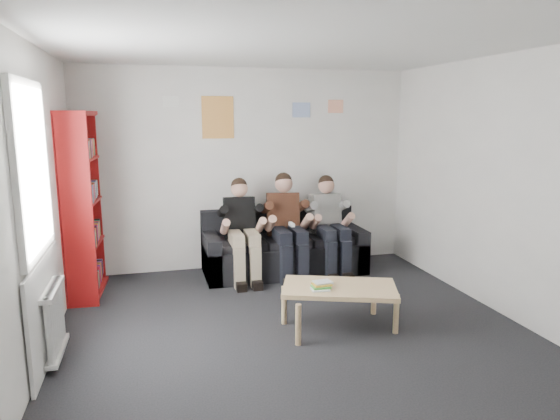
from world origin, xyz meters
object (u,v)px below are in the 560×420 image
coffee_table (339,291)px  person_right (330,225)px  bookshelf (83,205)px  person_middle (287,226)px  person_left (242,230)px  sofa (283,250)px

coffee_table → person_right: person_right is taller
bookshelf → person_middle: 2.48m
coffee_table → person_left: size_ratio=0.85×
bookshelf → person_right: bearing=4.6°
bookshelf → person_left: bearing=5.0°
person_middle → person_right: 0.59m
bookshelf → person_right: bookshelf is taller
coffee_table → person_left: (-0.64, 1.74, 0.26)m
coffee_table → bookshelf: bearing=145.8°
coffee_table → person_middle: person_middle is taller
sofa → person_right: 0.71m
coffee_table → person_right: (0.54, 1.74, 0.26)m
sofa → coffee_table: bearing=-88.6°
person_left → person_middle: 0.59m
coffee_table → person_middle: size_ratio=0.82×
sofa → person_middle: size_ratio=1.58×
coffee_table → person_middle: 1.76m
coffee_table → person_right: bearing=72.6°
coffee_table → person_right: 1.84m
person_middle → bookshelf: bearing=-170.6°
person_left → person_middle: (0.59, -0.00, 0.02)m
bookshelf → coffee_table: bearing=-30.3°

